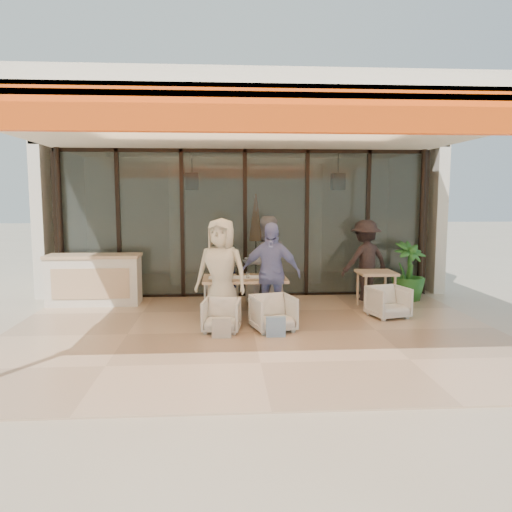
% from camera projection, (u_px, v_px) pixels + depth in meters
% --- Properties ---
extents(ground, '(70.00, 70.00, 0.00)m').
position_uv_depth(ground, '(254.00, 334.00, 8.02)').
color(ground, '#C6B293').
rests_on(ground, ground).
extents(terrace_floor, '(8.00, 6.00, 0.01)m').
position_uv_depth(terrace_floor, '(254.00, 333.00, 8.02)').
color(terrace_floor, tan).
rests_on(terrace_floor, ground).
extents(terrace_structure, '(8.00, 6.00, 3.40)m').
position_uv_depth(terrace_structure, '(254.00, 125.00, 7.37)').
color(terrace_structure, silver).
rests_on(terrace_structure, ground).
extents(glass_storefront, '(8.08, 0.10, 3.20)m').
position_uv_depth(glass_storefront, '(245.00, 224.00, 10.80)').
color(glass_storefront, '#9EADA3').
rests_on(glass_storefront, ground).
extents(interior_block, '(9.05, 3.62, 3.52)m').
position_uv_depth(interior_block, '(241.00, 195.00, 13.02)').
color(interior_block, silver).
rests_on(interior_block, ground).
extents(host_counter, '(1.85, 0.65, 1.04)m').
position_uv_depth(host_counter, '(94.00, 280.00, 10.03)').
color(host_counter, silver).
rests_on(host_counter, ground).
extents(dining_table, '(1.50, 0.90, 0.93)m').
position_uv_depth(dining_table, '(244.00, 280.00, 8.99)').
color(dining_table, '#E5BB8C').
rests_on(dining_table, ground).
extents(chair_far_left, '(0.69, 0.65, 0.63)m').
position_uv_depth(chair_far_left, '(222.00, 291.00, 9.94)').
color(chair_far_left, silver).
rests_on(chair_far_left, ground).
extents(chair_far_right, '(0.71, 0.68, 0.62)m').
position_uv_depth(chair_far_right, '(264.00, 291.00, 10.00)').
color(chair_far_right, silver).
rests_on(chair_far_right, ground).
extents(chair_near_left, '(0.66, 0.62, 0.60)m').
position_uv_depth(chair_near_left, '(222.00, 314.00, 8.06)').
color(chair_near_left, silver).
rests_on(chair_near_left, ground).
extents(chair_near_right, '(0.77, 0.74, 0.66)m').
position_uv_depth(chair_near_right, '(273.00, 312.00, 8.11)').
color(chair_near_right, silver).
rests_on(chair_near_right, ground).
extents(diner_navy, '(0.58, 0.40, 1.51)m').
position_uv_depth(diner_navy, '(222.00, 273.00, 9.39)').
color(diner_navy, '#171B32').
rests_on(diner_navy, ground).
extents(diner_grey, '(1.03, 0.89, 1.83)m').
position_uv_depth(diner_grey, '(266.00, 264.00, 9.43)').
color(diner_grey, slate).
rests_on(diner_grey, ground).
extents(diner_cream, '(1.04, 0.85, 1.83)m').
position_uv_depth(diner_cream, '(221.00, 272.00, 8.48)').
color(diner_cream, beige).
rests_on(diner_cream, ground).
extents(diner_periwinkle, '(1.09, 0.62, 1.76)m').
position_uv_depth(diner_periwinkle, '(270.00, 274.00, 8.54)').
color(diner_periwinkle, '#6E78B8').
rests_on(diner_periwinkle, ground).
extents(tote_bag_cream, '(0.30, 0.10, 0.34)m').
position_uv_depth(tote_bag_cream, '(222.00, 328.00, 7.68)').
color(tote_bag_cream, silver).
rests_on(tote_bag_cream, ground).
extents(tote_bag_blue, '(0.30, 0.10, 0.34)m').
position_uv_depth(tote_bag_blue, '(276.00, 328.00, 7.73)').
color(tote_bag_blue, '#99BFD8').
rests_on(tote_bag_blue, ground).
extents(side_table, '(0.70, 0.70, 0.74)m').
position_uv_depth(side_table, '(376.00, 277.00, 9.70)').
color(side_table, '#E5BB8C').
rests_on(side_table, ground).
extents(side_chair, '(0.76, 0.73, 0.64)m').
position_uv_depth(side_chair, '(388.00, 301.00, 9.00)').
color(side_chair, silver).
rests_on(side_chair, ground).
extents(standing_woman, '(1.26, 0.98, 1.71)m').
position_uv_depth(standing_woman, '(365.00, 261.00, 10.48)').
color(standing_woman, black).
rests_on(standing_woman, ground).
extents(potted_palm, '(0.91, 0.91, 1.25)m').
position_uv_depth(potted_palm, '(408.00, 272.00, 10.46)').
color(potted_palm, '#1E5919').
rests_on(potted_palm, ground).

